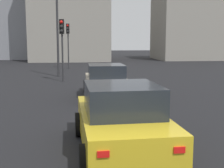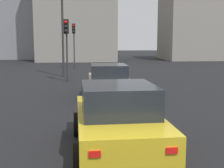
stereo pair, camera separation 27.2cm
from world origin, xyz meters
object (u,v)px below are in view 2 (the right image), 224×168
car_yellow_second (117,119)px  traffic_light_near_right (74,36)px  street_lamp_kerbside (62,17)px  traffic_light_near_left (66,37)px  car_beige_lead (109,81)px

car_yellow_second → traffic_light_near_right: size_ratio=1.00×
car_yellow_second → street_lamp_kerbside: bearing=6.7°
traffic_light_near_left → traffic_light_near_right: bearing=-173.1°
car_beige_lead → car_yellow_second: size_ratio=1.01×
car_yellow_second → car_beige_lead: bearing=-4.6°
traffic_light_near_left → traffic_light_near_right: traffic_light_near_right is taller
car_beige_lead → traffic_light_near_right: bearing=8.6°
traffic_light_near_left → traffic_light_near_right: (9.18, -0.09, 0.17)m
traffic_light_near_right → street_lamp_kerbside: street_lamp_kerbside is taller
car_beige_lead → traffic_light_near_left: traffic_light_near_left is taller
car_beige_lead → traffic_light_near_left: bearing=22.3°
traffic_light_near_left → street_lamp_kerbside: street_lamp_kerbside is taller
street_lamp_kerbside → traffic_light_near_right: bearing=-4.8°
car_yellow_second → traffic_light_near_left: traffic_light_near_left is taller
traffic_light_near_right → street_lamp_kerbside: bearing=3.8°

